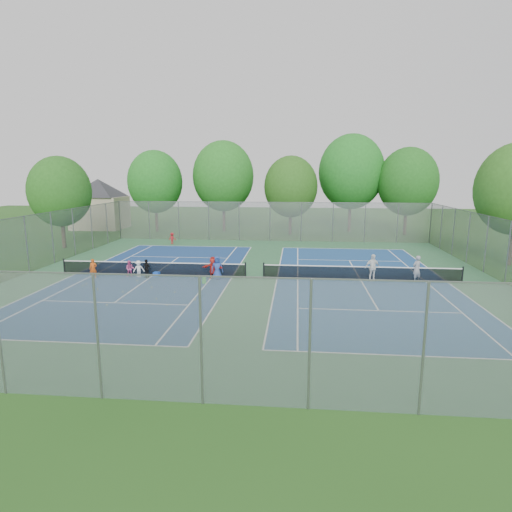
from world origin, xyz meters
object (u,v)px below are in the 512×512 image
(net_left, at_px, (153,269))
(net_right, at_px, (361,274))
(ball_hopper, at_px, (204,280))
(instructor, at_px, (417,269))
(ball_crate, at_px, (157,274))

(net_left, bearing_deg, net_right, 0.00)
(net_left, height_order, ball_hopper, net_left)
(net_right, relative_size, instructor, 7.47)
(net_right, bearing_deg, instructor, -0.27)
(instructor, bearing_deg, ball_crate, -29.46)
(net_left, height_order, instructor, instructor)
(net_left, xyz_separation_m, net_right, (14.00, 0.00, 0.00))
(instructor, bearing_deg, net_right, -30.47)
(net_right, height_order, ball_crate, net_right)
(net_right, bearing_deg, net_left, 180.00)
(ball_hopper, bearing_deg, net_left, 154.91)
(ball_crate, bearing_deg, ball_hopper, -23.91)
(net_right, xyz_separation_m, ball_crate, (-13.68, -0.24, -0.30))
(net_left, distance_m, net_right, 14.00)
(net_right, distance_m, ball_hopper, 10.22)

